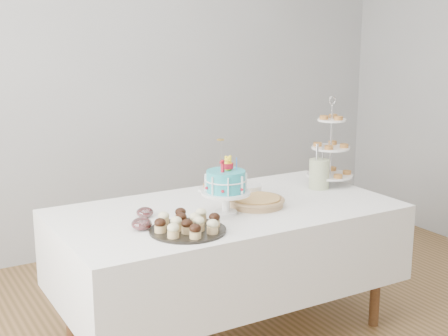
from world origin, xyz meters
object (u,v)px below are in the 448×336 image
birthday_cake (226,194)px  jam_bowl_a (142,224)px  table (226,246)px  pastry_plate (216,188)px  cupcake_tray (188,223)px  tiered_stand (331,148)px  pie (257,201)px  utensil_pitcher (319,173)px  jam_bowl_b (145,212)px  plate_stack (245,191)px

birthday_cake → jam_bowl_a: size_ratio=3.94×
table → pastry_plate: size_ratio=8.52×
cupcake_tray → tiered_stand: size_ratio=0.68×
pie → pastry_plate: size_ratio=1.43×
pie → tiered_stand: size_ratio=0.56×
pie → table: bearing=160.2°
tiered_stand → utensil_pitcher: size_ratio=2.02×
jam_bowl_a → jam_bowl_b: 0.21m
table → pie: (0.16, -0.06, 0.26)m
pastry_plate → plate_stack: bearing=-72.0°
pie → pastry_plate: (-0.02, 0.43, -0.01)m
table → utensil_pitcher: bearing=6.0°
pie → tiered_stand: bearing=14.4°
pie → plate_stack: bearing=75.7°
jam_bowl_b → birthday_cake: bearing=-22.0°
jam_bowl_a → jam_bowl_b: jam_bowl_a is taller
cupcake_tray → pie: bearing=20.7°
pastry_plate → utensil_pitcher: 0.66m
cupcake_tray → plate_stack: size_ratio=2.00×
cupcake_tray → plate_stack: 0.72m
tiered_stand → jam_bowl_b: tiered_stand is taller
jam_bowl_a → birthday_cake: bearing=2.5°
jam_bowl_a → jam_bowl_b: size_ratio=1.13×
birthday_cake → plate_stack: 0.37m
table → tiered_stand: tiered_stand is taller
jam_bowl_a → utensil_pitcher: utensil_pitcher is taller
pie → plate_stack: size_ratio=1.66×
birthday_cake → pastry_plate: bearing=45.6°
pie → utensil_pitcher: 0.58m
table → jam_bowl_a: (-0.57, -0.12, 0.26)m
utensil_pitcher → pie: bearing=-169.8°
cupcake_tray → utensil_pitcher: 1.16m
birthday_cake → plate_stack: size_ratio=2.12×
birthday_cake → cupcake_tray: (-0.32, -0.17, -0.07)m
jam_bowl_b → table: bearing=-8.2°
pie → plate_stack: plate_stack is taller
tiered_stand → pastry_plate: (-0.70, 0.25, -0.22)m
utensil_pitcher → pastry_plate: bearing=149.9°
cupcake_tray → pastry_plate: size_ratio=1.72×
table → utensil_pitcher: (0.72, 0.08, 0.33)m
plate_stack → jam_bowl_a: bearing=-161.6°
cupcake_tray → pastry_plate: bearing=50.5°
table → pastry_plate: 0.46m
jam_bowl_b → utensil_pitcher: bearing=0.4°
pastry_plate → jam_bowl_b: size_ratio=2.43×
pastry_plate → jam_bowl_a: (-0.71, -0.49, 0.01)m
pie → tiered_stand: (0.68, 0.17, 0.21)m
table → pastry_plate: pastry_plate is taller
pie → utensil_pitcher: utensil_pitcher is taller
cupcake_tray → pie: cupcake_tray is taller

